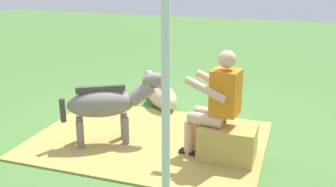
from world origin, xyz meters
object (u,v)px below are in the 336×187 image
at_px(hay_bale, 228,143).
at_px(person_seated, 216,101).
at_px(pony_standing, 108,103).
at_px(tent_pole_left, 166,112).
at_px(pony_lying, 160,94).

xyz_separation_m(hay_bale, person_seated, (0.16, -0.02, 0.50)).
distance_m(pony_standing, tent_pole_left, 2.37).
xyz_separation_m(hay_bale, tent_pole_left, (0.13, 1.84, 1.03)).
relative_size(pony_lying, tent_pole_left, 0.50).
bearing_deg(tent_pole_left, pony_standing, -52.59).
height_order(hay_bale, person_seated, person_seated).
relative_size(person_seated, pony_lying, 1.06).
height_order(pony_lying, tent_pole_left, tent_pole_left).
height_order(person_seated, pony_lying, person_seated).
relative_size(hay_bale, pony_standing, 0.53).
distance_m(person_seated, pony_lying, 2.03).
bearing_deg(pony_standing, tent_pole_left, 127.41).
xyz_separation_m(pony_standing, pony_lying, (-0.12, -1.58, -0.36)).
distance_m(hay_bale, tent_pole_left, 2.11).
xyz_separation_m(person_seated, pony_lying, (1.23, -1.53, -0.52)).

